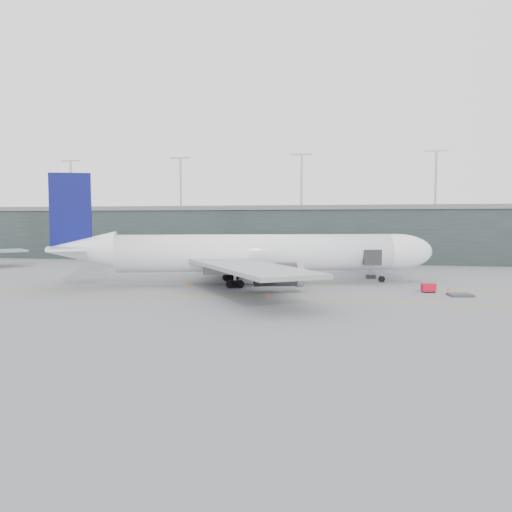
# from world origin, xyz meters

# --- Properties ---
(ground) EXTENTS (320.00, 320.00, 0.00)m
(ground) POSITION_xyz_m (0.00, 0.00, 0.00)
(ground) COLOR slate
(ground) RESTS_ON ground
(taxiline_a) EXTENTS (160.00, 0.25, 0.02)m
(taxiline_a) POSITION_xyz_m (0.00, -4.00, 0.01)
(taxiline_a) COLOR #BF9012
(taxiline_a) RESTS_ON ground
(taxiline_b) EXTENTS (160.00, 0.25, 0.02)m
(taxiline_b) POSITION_xyz_m (0.00, -20.00, 0.01)
(taxiline_b) COLOR #BF9012
(taxiline_b) RESTS_ON ground
(taxiline_lead_main) EXTENTS (0.25, 60.00, 0.02)m
(taxiline_lead_main) POSITION_xyz_m (5.00, 20.00, 0.01)
(taxiline_lead_main) COLOR #BF9012
(taxiline_lead_main) RESTS_ON ground
(terminal) EXTENTS (240.00, 36.00, 29.00)m
(terminal) POSITION_xyz_m (-0.00, 58.00, 7.62)
(terminal) COLOR #1E2828
(terminal) RESTS_ON ground
(main_aircraft) EXTENTS (65.88, 60.71, 18.98)m
(main_aircraft) POSITION_xyz_m (2.78, -4.60, 5.33)
(main_aircraft) COLOR white
(main_aircraft) RESTS_ON ground
(jet_bridge) EXTENTS (3.81, 44.17, 6.19)m
(jet_bridge) POSITION_xyz_m (22.99, 22.41, 4.63)
(jet_bridge) COLOR #26272B
(jet_bridge) RESTS_ON ground
(gse_cart) EXTENTS (2.25, 1.68, 1.38)m
(gse_cart) POSITION_xyz_m (31.38, -9.04, 0.77)
(gse_cart) COLOR #B40C20
(gse_cart) RESTS_ON ground
(baggage_dolly) EXTENTS (3.67, 3.17, 0.32)m
(baggage_dolly) POSITION_xyz_m (35.46, -12.11, 0.19)
(baggage_dolly) COLOR #353539
(baggage_dolly) RESTS_ON ground
(uld_a) EXTENTS (2.83, 2.60, 2.08)m
(uld_a) POSITION_xyz_m (-5.79, 9.50, 1.09)
(uld_a) COLOR #35363A
(uld_a) RESTS_ON ground
(uld_b) EXTENTS (2.14, 1.82, 1.76)m
(uld_b) POSITION_xyz_m (-3.68, 12.04, 0.93)
(uld_b) COLOR #35363A
(uld_b) RESTS_ON ground
(uld_c) EXTENTS (2.37, 2.15, 1.76)m
(uld_c) POSITION_xyz_m (1.33, 10.05, 0.93)
(uld_c) COLOR #35363A
(uld_c) RESTS_ON ground
(cone_nose) EXTENTS (0.43, 0.43, 0.69)m
(cone_nose) POSITION_xyz_m (35.20, -4.75, 0.34)
(cone_nose) COLOR #F5580D
(cone_nose) RESTS_ON ground
(cone_wing_stbd) EXTENTS (0.41, 0.41, 0.65)m
(cone_wing_stbd) POSITION_xyz_m (7.84, -19.38, 0.32)
(cone_wing_stbd) COLOR #FD420E
(cone_wing_stbd) RESTS_ON ground
(cone_wing_port) EXTENTS (0.50, 0.50, 0.79)m
(cone_wing_port) POSITION_xyz_m (9.79, 9.92, 0.40)
(cone_wing_port) COLOR orange
(cone_wing_port) RESTS_ON ground
(cone_tail) EXTENTS (0.46, 0.46, 0.73)m
(cone_tail) POSITION_xyz_m (-7.09, -11.37, 0.36)
(cone_tail) COLOR #CD560B
(cone_tail) RESTS_ON ground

